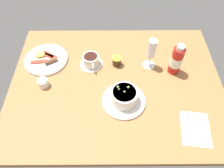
{
  "coord_description": "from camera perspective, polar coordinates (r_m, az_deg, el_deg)",
  "views": [
    {
      "loc": [
        -2.55,
        -69.0,
        89.88
      ],
      "look_at": [
        -2.18,
        -5.64,
        6.15
      ],
      "focal_mm": 34.79,
      "sensor_mm": 36.0,
      "label": 1
    }
  ],
  "objects": [
    {
      "name": "creamer_jug",
      "position": [
        1.16,
        -17.68,
        0.33
      ],
      "size": [
        6.07,
        5.25,
        5.09
      ],
      "color": "silver",
      "rests_on": "ground_plane"
    },
    {
      "name": "cutlery_setting",
      "position": [
        1.06,
        21.09,
        -10.64
      ],
      "size": [
        14.59,
        18.3,
        0.9
      ],
      "color": "silver",
      "rests_on": "ground_plane"
    },
    {
      "name": "wine_glass",
      "position": [
        1.15,
        10.36,
        8.75
      ],
      "size": [
        6.8,
        6.8,
        17.64
      ],
      "color": "white",
      "rests_on": "ground_plane"
    },
    {
      "name": "sauce_bottle_red",
      "position": [
        1.17,
        16.55,
        6.02
      ],
      "size": [
        6.13,
        6.13,
        18.33
      ],
      "color": "#B21E19",
      "rests_on": "ground_plane"
    },
    {
      "name": "jam_jar",
      "position": [
        1.2,
        1.27,
        6.09
      ],
      "size": [
        5.09,
        5.09,
        5.45
      ],
      "color": "#362515",
      "rests_on": "ground_plane"
    },
    {
      "name": "breakfast_plate",
      "position": [
        1.29,
        -17.01,
        6.28
      ],
      "size": [
        24.22,
        24.22,
        3.7
      ],
      "color": "silver",
      "rests_on": "ground_plane"
    },
    {
      "name": "coffee_cup",
      "position": [
        1.2,
        -5.51,
        6.11
      ],
      "size": [
        12.5,
        13.18,
        6.48
      ],
      "color": "silver",
      "rests_on": "ground_plane"
    },
    {
      "name": "porridge_bowl",
      "position": [
        1.04,
        3.17,
        -3.47
      ],
      "size": [
        21.16,
        21.16,
        8.96
      ],
      "color": "silver",
      "rests_on": "ground_plane"
    },
    {
      "name": "ground_plane",
      "position": [
        1.15,
        1.08,
        -0.05
      ],
      "size": [
        110.0,
        84.0,
        3.0
      ],
      "primitive_type": "cube",
      "color": "#9E6B3D"
    }
  ]
}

